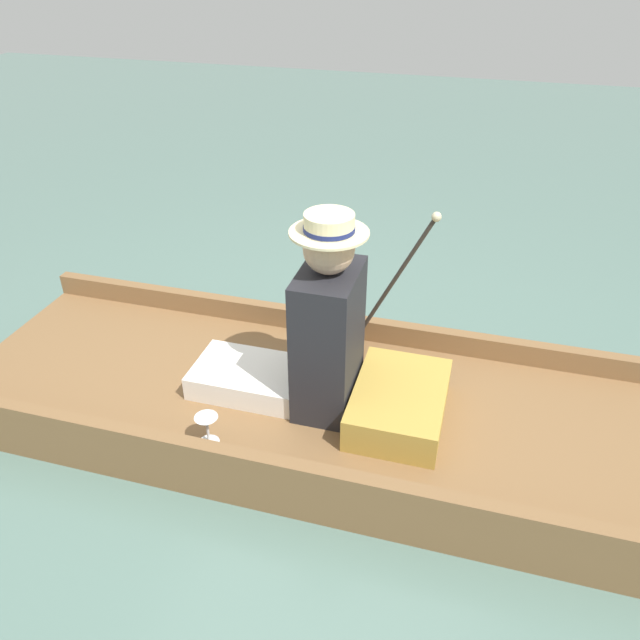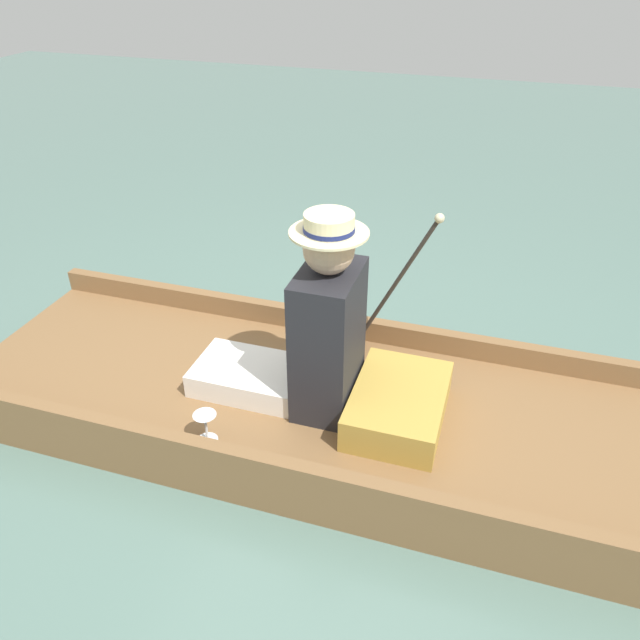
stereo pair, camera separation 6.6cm
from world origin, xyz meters
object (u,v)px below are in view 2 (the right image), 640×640
Objects in this scene: walking_cane at (403,273)px; seated_person at (310,336)px; teddy_bear at (350,325)px; wine_glass at (205,421)px.

seated_person is at bearing 148.51° from walking_cane.
teddy_bear is 0.35m from walking_cane.
wine_glass is 1.10m from walking_cane.
seated_person reaches higher than teddy_bear.
wine_glass is (-0.75, 0.39, -0.08)m from teddy_bear.
seated_person is at bearing -39.53° from wine_glass.
teddy_bear reaches higher than wine_glass.
seated_person is 1.18× the size of walking_cane.
teddy_bear is at bearing -27.51° from wine_glass.
walking_cane reaches higher than teddy_bear.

